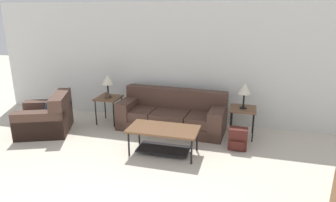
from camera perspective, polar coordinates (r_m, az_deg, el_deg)
wall_back at (r=6.61m, az=2.90°, el=7.08°), size 9.19×0.06×2.60m
couch at (r=6.33m, az=0.79°, el=-2.76°), size 2.25×0.97×0.82m
armchair at (r=6.68m, az=-22.08°, el=-3.09°), size 1.28×1.30×0.80m
coffee_table at (r=5.25m, az=-0.87°, el=-6.45°), size 1.22×0.63×0.47m
side_table_left at (r=6.72m, az=-11.25°, el=0.21°), size 0.51×0.52×0.60m
side_table_right at (r=6.05m, az=14.07°, el=-1.90°), size 0.51×0.52×0.60m
table_lamp_left at (r=6.61m, az=-11.47°, el=3.90°), size 0.24×0.24×0.50m
table_lamp_right at (r=5.92m, az=14.38°, el=2.18°), size 0.24×0.24×0.50m
backpack at (r=5.61m, az=13.16°, el=-7.05°), size 0.33×0.29×0.40m
picture_frame at (r=6.62m, az=-11.54°, el=1.08°), size 0.10×0.04×0.13m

